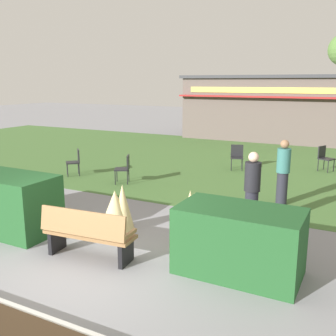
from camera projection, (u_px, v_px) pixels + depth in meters
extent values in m
plane|color=gray|center=(81.00, 267.00, 6.71)|extent=(80.00, 80.00, 0.00)
cube|color=#446B33|center=(245.00, 164.00, 15.13)|extent=(36.00, 12.00, 0.01)
cube|color=olive|center=(90.00, 234.00, 6.98)|extent=(1.74, 0.63, 0.06)
cube|color=olive|center=(82.00, 223.00, 6.72)|extent=(1.70, 0.28, 0.44)
cube|color=black|center=(57.00, 239.00, 7.30)|extent=(0.12, 0.45, 0.45)
cube|color=black|center=(126.00, 252.00, 6.76)|extent=(0.12, 0.45, 0.45)
cube|color=olive|center=(52.00, 222.00, 7.26)|extent=(0.10, 0.44, 0.06)
cube|color=olive|center=(130.00, 234.00, 6.66)|extent=(0.10, 0.44, 0.06)
cube|color=#1E4C23|center=(239.00, 241.00, 6.38)|extent=(2.00, 1.10, 1.12)
cone|color=#D1BC7F|center=(194.00, 218.00, 7.57)|extent=(0.50, 0.50, 1.04)
cone|color=#D1BC7F|center=(115.00, 211.00, 8.17)|extent=(0.75, 0.75, 0.91)
cone|color=#D1BC7F|center=(123.00, 208.00, 8.19)|extent=(0.51, 0.51, 1.03)
cone|color=#D1BC7F|center=(190.00, 216.00, 7.64)|extent=(0.56, 0.56, 1.07)
cube|color=#594C47|center=(285.00, 109.00, 21.43)|extent=(10.38, 4.52, 3.29)
cube|color=#333338|center=(287.00, 77.00, 21.06)|extent=(10.68, 4.82, 0.16)
cube|color=maroon|center=(276.00, 97.00, 19.16)|extent=(10.48, 0.36, 0.08)
cube|color=#D8CC4C|center=(277.00, 90.00, 19.23)|extent=(9.34, 0.04, 0.28)
cube|color=black|center=(237.00, 158.00, 13.98)|extent=(0.56, 0.56, 0.04)
cube|color=black|center=(237.00, 151.00, 14.12)|extent=(0.43, 0.18, 0.44)
cylinder|color=black|center=(231.00, 165.00, 13.87)|extent=(0.03, 0.03, 0.45)
cylinder|color=black|center=(242.00, 165.00, 13.82)|extent=(0.03, 0.03, 0.45)
cylinder|color=black|center=(231.00, 163.00, 14.24)|extent=(0.03, 0.03, 0.45)
cylinder|color=black|center=(242.00, 163.00, 14.18)|extent=(0.03, 0.03, 0.45)
cube|color=black|center=(326.00, 159.00, 13.74)|extent=(0.58, 0.58, 0.04)
cube|color=black|center=(322.00, 152.00, 13.85)|extent=(0.22, 0.42, 0.44)
cylinder|color=black|center=(328.00, 167.00, 13.53)|extent=(0.03, 0.03, 0.45)
cylinder|color=black|center=(334.00, 165.00, 13.76)|extent=(0.03, 0.03, 0.45)
cylinder|color=black|center=(318.00, 165.00, 13.83)|extent=(0.03, 0.03, 0.45)
cylinder|color=black|center=(324.00, 164.00, 14.05)|extent=(0.03, 0.03, 0.45)
cube|color=black|center=(73.00, 162.00, 13.15)|extent=(0.62, 0.62, 0.04)
cube|color=black|center=(78.00, 156.00, 13.16)|extent=(0.34, 0.34, 0.44)
cylinder|color=black|center=(67.00, 168.00, 13.32)|extent=(0.03, 0.03, 0.45)
cylinder|color=black|center=(68.00, 170.00, 12.97)|extent=(0.03, 0.03, 0.45)
cylinder|color=black|center=(78.00, 167.00, 13.43)|extent=(0.03, 0.03, 0.45)
cylinder|color=black|center=(79.00, 170.00, 13.07)|extent=(0.03, 0.03, 0.45)
cube|color=black|center=(122.00, 169.00, 12.14)|extent=(0.59, 0.59, 0.04)
cube|color=black|center=(128.00, 162.00, 12.09)|extent=(0.23, 0.41, 0.44)
cylinder|color=black|center=(117.00, 175.00, 12.37)|extent=(0.03, 0.03, 0.45)
cylinder|color=black|center=(115.00, 178.00, 12.00)|extent=(0.03, 0.03, 0.45)
cylinder|color=black|center=(129.00, 175.00, 12.37)|extent=(0.03, 0.03, 0.45)
cylinder|color=black|center=(127.00, 178.00, 12.00)|extent=(0.03, 0.03, 0.45)
cylinder|color=#23232D|center=(251.00, 210.00, 8.37)|extent=(0.28, 0.28, 0.85)
cylinder|color=black|center=(253.00, 177.00, 8.21)|extent=(0.34, 0.34, 0.62)
sphere|color=beige|center=(254.00, 157.00, 8.12)|extent=(0.22, 0.22, 0.22)
cylinder|color=#23232D|center=(282.00, 188.00, 10.05)|extent=(0.28, 0.28, 0.85)
cylinder|color=#336B66|center=(284.00, 161.00, 9.89)|extent=(0.34, 0.34, 0.62)
sphere|color=#8C6647|center=(285.00, 144.00, 9.80)|extent=(0.22, 0.22, 0.22)
cube|color=#2D6638|center=(236.00, 114.00, 31.84)|extent=(4.24, 1.89, 0.60)
cube|color=black|center=(235.00, 108.00, 31.82)|extent=(2.34, 1.63, 0.44)
cylinder|color=black|center=(255.00, 116.00, 32.14)|extent=(0.64, 0.23, 0.64)
cylinder|color=black|center=(249.00, 118.00, 30.53)|extent=(0.64, 0.23, 0.64)
cylinder|color=black|center=(224.00, 115.00, 33.26)|extent=(0.64, 0.23, 0.64)
cylinder|color=black|center=(217.00, 117.00, 31.65)|extent=(0.64, 0.23, 0.64)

